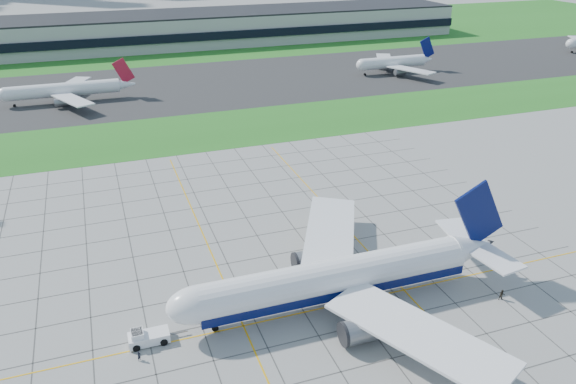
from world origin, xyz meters
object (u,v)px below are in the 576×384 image
crew_far (502,295)px  distant_jet_2 (394,62)px  airliner (338,278)px  distant_jet_1 (66,90)px  pushback_tug (147,337)px  crew_near (139,356)px

crew_far → distant_jet_2: (61.86, 146.33, 3.52)m
airliner → distant_jet_1: (-41.09, 137.83, -0.49)m
airliner → crew_far: airliner is taller
pushback_tug → distant_jet_1: 137.64m
distant_jet_1 → crew_near: bearing=-86.1°
crew_far → distant_jet_1: 160.59m
distant_jet_1 → airliner: bearing=-73.4°
airliner → pushback_tug: bearing=178.9°
crew_far → distant_jet_1: bearing=136.9°
crew_far → pushback_tug: bearing=-166.7°
crew_far → distant_jet_2: size_ratio=0.05×
distant_jet_1 → distant_jet_2: bearing=0.2°
airliner → pushback_tug: airliner is taller
airliner → distant_jet_2: size_ratio=1.37×
pushback_tug → crew_far: pushback_tug is taller
airliner → distant_jet_1: bearing=106.8°
airliner → pushback_tug: 30.31m
crew_near → distant_jet_1: bearing=52.4°
crew_near → crew_far: (57.40, -5.35, 0.17)m
airliner → crew_far: (25.87, -8.09, -4.01)m
distant_jet_1 → distant_jet_2: 128.82m
distant_jet_1 → crew_far: bearing=-65.3°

